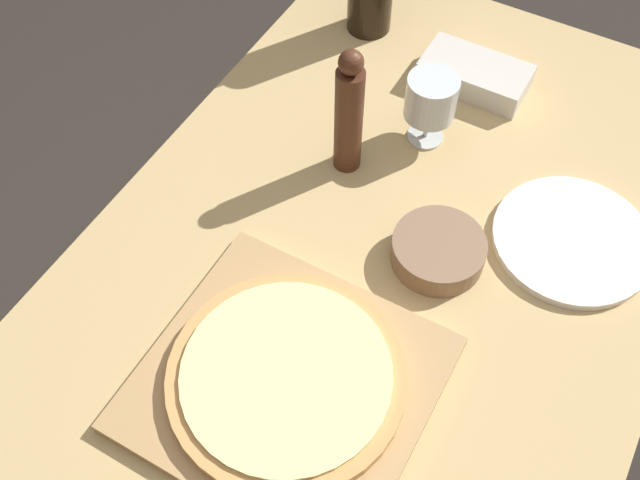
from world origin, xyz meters
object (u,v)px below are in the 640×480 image
pizza (286,377)px  wine_glass (431,99)px  small_bowl (438,251)px  pepper_mill (349,114)px

pizza → wine_glass: (-0.03, 0.51, 0.06)m
small_bowl → pepper_mill: bearing=153.7°
pizza → wine_glass: size_ratio=2.46×
small_bowl → wine_glass: bearing=118.7°
pizza → wine_glass: wine_glass is taller
wine_glass → small_bowl: 0.26m
pizza → pepper_mill: (-0.12, 0.39, 0.08)m
pizza → small_bowl: same height
pizza → pepper_mill: pepper_mill is taller
pepper_mill → wine_glass: bearing=52.2°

